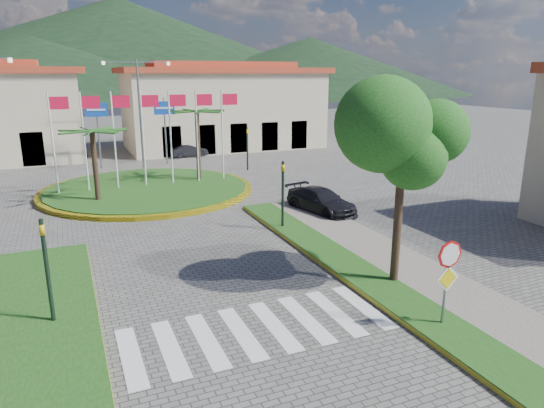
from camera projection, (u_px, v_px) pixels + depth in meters
name	position (u px, v px, depth m)	size (l,w,h in m)	color
sidewalk_right	(471.00, 318.00, 14.15)	(4.00, 28.00, 0.15)	gray
verge_right	(439.00, 326.00, 13.69)	(1.60, 28.00, 0.18)	#194513
median_left	(1.00, 341.00, 12.93)	(5.00, 14.00, 0.18)	#194513
crosswalk	(255.00, 330.00, 13.66)	(8.00, 3.00, 0.01)	silver
roundabout_island	(148.00, 189.00, 29.58)	(12.70, 12.70, 6.00)	yellow
stop_sign	(448.00, 270.00, 13.25)	(0.80, 0.11, 2.65)	slate
deciduous_tree	(404.00, 133.00, 15.29)	(3.60, 3.60, 6.80)	black
traffic_light_left	(46.00, 262.00, 13.39)	(0.15, 0.18, 3.20)	black
traffic_light_right	(283.00, 189.00, 21.96)	(0.15, 0.18, 3.20)	black
traffic_light_far	(247.00, 144.00, 35.71)	(0.18, 0.15, 3.20)	black
direction_sign_west	(97.00, 122.00, 35.90)	(1.60, 0.14, 5.20)	slate
direction_sign_east	(165.00, 119.00, 37.80)	(1.60, 0.14, 5.20)	slate
street_lamp_centre	(140.00, 108.00, 35.93)	(4.80, 0.16, 8.00)	slate
building_right	(223.00, 107.00, 46.61)	(19.08, 9.54, 8.05)	beige
hill_far_mid	(120.00, 47.00, 153.83)	(180.00, 180.00, 30.00)	black
hill_far_east	(310.00, 67.00, 154.18)	(120.00, 120.00, 18.00)	black
hill_near_back	(32.00, 69.00, 119.51)	(110.00, 110.00, 16.00)	black
car_dark_a	(66.00, 153.00, 40.03)	(1.40, 3.48, 1.19)	black
car_dark_b	(189.00, 151.00, 41.88)	(1.13, 3.23, 1.06)	black
car_side_right	(321.00, 201.00, 25.02)	(1.76, 4.32, 1.25)	black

